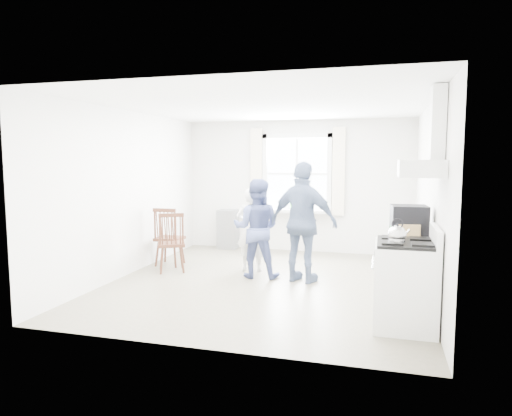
{
  "coord_description": "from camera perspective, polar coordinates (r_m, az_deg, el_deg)",
  "views": [
    {
      "loc": [
        1.63,
        -6.46,
        1.83
      ],
      "look_at": [
        -0.21,
        0.2,
        1.09
      ],
      "focal_mm": 32.0,
      "sensor_mm": 36.0,
      "label": 1
    }
  ],
  "objects": [
    {
      "name": "potted_plant",
      "position": [
        9.02,
        4.7,
        0.93
      ],
      "size": [
        0.25,
        0.25,
        0.35
      ],
      "primitive_type": "imported",
      "rotation": [
        0.0,
        0.0,
        -0.39
      ],
      "color": "#2F6930",
      "rests_on": "window_assembly"
    },
    {
      "name": "window_assembly",
      "position": [
        9.07,
        5.09,
        3.73
      ],
      "size": [
        1.88,
        0.24,
        1.7
      ],
      "color": "white",
      "rests_on": "room_shell"
    },
    {
      "name": "person_mid",
      "position": [
        7.07,
        0.06,
        -2.56
      ],
      "size": [
        0.81,
        0.81,
        1.54
      ],
      "primitive_type": "imported",
      "rotation": [
        0.0,
        0.0,
        3.23
      ],
      "color": "#4B578C",
      "rests_on": "ground"
    },
    {
      "name": "gas_stove",
      "position": [
        5.3,
        18.18,
        -8.98
      ],
      "size": [
        0.68,
        0.76,
        1.12
      ],
      "color": "white",
      "rests_on": "ground"
    },
    {
      "name": "kettle",
      "position": [
        5.05,
        17.22,
        -3.21
      ],
      "size": [
        0.19,
        0.19,
        0.27
      ],
      "color": "silver",
      "rests_on": "gas_stove"
    },
    {
      "name": "person_right",
      "position": [
        6.81,
        5.93,
        -1.8
      ],
      "size": [
        1.31,
        1.31,
        1.81
      ],
      "primitive_type": "imported",
      "rotation": [
        0.0,
        0.0,
        2.86
      ],
      "color": "navy",
      "rests_on": "ground"
    },
    {
      "name": "stereo_stack",
      "position": [
        5.87,
        18.57,
        -1.52
      ],
      "size": [
        0.45,
        0.41,
        0.38
      ],
      "color": "black",
      "rests_on": "low_cabinet"
    },
    {
      "name": "windsor_chair_b",
      "position": [
        7.96,
        -11.1,
        -2.78
      ],
      "size": [
        0.44,
        0.43,
        1.02
      ],
      "color": "#412115",
      "rests_on": "ground"
    },
    {
      "name": "range_hood",
      "position": [
        5.13,
        20.51,
        6.46
      ],
      "size": [
        0.45,
        0.76,
        0.94
      ],
      "color": "white",
      "rests_on": "room_shell"
    },
    {
      "name": "person_left",
      "position": [
        7.47,
        -0.57,
        -2.7
      ],
      "size": [
        0.54,
        0.54,
        1.38
      ],
      "primitive_type": "imported",
      "rotation": [
        0.0,
        0.0,
        3.22
      ],
      "color": "white",
      "rests_on": "ground"
    },
    {
      "name": "shelf_unit",
      "position": [
        9.41,
        -3.53,
        -2.67
      ],
      "size": [
        0.4,
        0.3,
        0.8
      ],
      "primitive_type": "cube",
      "color": "gray",
      "rests_on": "ground"
    },
    {
      "name": "cardboard_box",
      "position": [
        5.76,
        18.62,
        -2.71
      ],
      "size": [
        0.28,
        0.22,
        0.17
      ],
      "primitive_type": "cube",
      "rotation": [
        0.0,
        0.0,
        -0.14
      ],
      "color": "#A98952",
      "rests_on": "low_cabinet"
    },
    {
      "name": "low_cabinet",
      "position": [
        5.99,
        18.53,
        -7.59
      ],
      "size": [
        0.5,
        0.55,
        0.9
      ],
      "primitive_type": "cube",
      "color": "white",
      "rests_on": "ground"
    },
    {
      "name": "room_shell",
      "position": [
        6.69,
        1.29,
        1.52
      ],
      "size": [
        4.62,
        5.12,
        2.64
      ],
      "color": "#776F5B",
      "rests_on": "ground"
    },
    {
      "name": "windsor_chair_a",
      "position": [
        7.48,
        -10.53,
        -3.46
      ],
      "size": [
        0.56,
        0.55,
        0.99
      ],
      "color": "#412115",
      "rests_on": "ground"
    }
  ]
}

